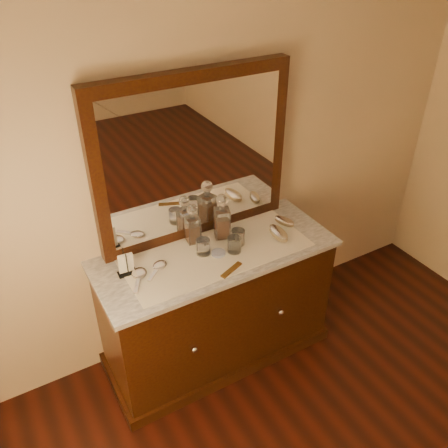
{
  "coord_description": "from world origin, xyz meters",
  "views": [
    {
      "loc": [
        -1.05,
        0.02,
        2.51
      ],
      "look_at": [
        0.0,
        1.85,
        1.1
      ],
      "focal_mm": 37.43,
      "sensor_mm": 36.0,
      "label": 1
    }
  ],
  "objects": [
    {
      "name": "knob_right",
      "position": [
        0.3,
        1.67,
        0.45
      ],
      "size": [
        0.04,
        0.04,
        0.04
      ],
      "primitive_type": "sphere",
      "color": "silver",
      "rests_on": "dresser_cabinet"
    },
    {
      "name": "knob_left",
      "position": [
        -0.3,
        1.67,
        0.45
      ],
      "size": [
        0.04,
        0.04,
        0.04
      ],
      "primitive_type": "sphere",
      "color": "silver",
      "rests_on": "dresser_cabinet"
    },
    {
      "name": "tumblers",
      "position": [
        0.06,
        1.94,
        0.9
      ],
      "size": [
        0.31,
        0.16,
        0.09
      ],
      "color": "white",
      "rests_on": "lace_runner"
    },
    {
      "name": "napkin_rack",
      "position": [
        -0.52,
        2.02,
        0.91
      ],
      "size": [
        0.11,
        0.07,
        0.15
      ],
      "color": "black",
      "rests_on": "marble_top"
    },
    {
      "name": "comb",
      "position": [
        -0.01,
        1.75,
        0.86
      ],
      "size": [
        0.16,
        0.09,
        0.01
      ],
      "primitive_type": "cube",
      "rotation": [
        0.0,
        0.0,
        0.39
      ],
      "color": "brown",
      "rests_on": "lace_runner"
    },
    {
      "name": "dresser_plinth",
      "position": [
        0.0,
        1.96,
        0.04
      ],
      "size": [
        1.46,
        0.59,
        0.08
      ],
      "primitive_type": "cube",
      "color": "black",
      "rests_on": "floor"
    },
    {
      "name": "pin_dish",
      "position": [
        -0.0,
        1.92,
        0.86
      ],
      "size": [
        0.1,
        0.1,
        0.01
      ],
      "primitive_type": "cylinder",
      "rotation": [
        0.0,
        0.0,
        -0.17
      ],
      "color": "silver",
      "rests_on": "lace_runner"
    },
    {
      "name": "lace_runner",
      "position": [
        0.0,
        1.94,
        0.85
      ],
      "size": [
        1.1,
        0.45,
        0.0
      ],
      "primitive_type": "cube",
      "color": "silver",
      "rests_on": "marble_top"
    },
    {
      "name": "mirror_glass",
      "position": [
        0.0,
        2.17,
        1.35
      ],
      "size": [
        1.06,
        0.01,
        0.86
      ],
      "primitive_type": "cube",
      "color": "white",
      "rests_on": "marble_top"
    },
    {
      "name": "mirror_frame",
      "position": [
        0.0,
        2.2,
        1.35
      ],
      "size": [
        1.2,
        0.08,
        1.0
      ],
      "primitive_type": "cube",
      "color": "black",
      "rests_on": "marble_top"
    },
    {
      "name": "hand_mirror_outer",
      "position": [
        -0.48,
        1.96,
        0.86
      ],
      "size": [
        0.15,
        0.21,
        0.02
      ],
      "color": "silver",
      "rests_on": "lace_runner"
    },
    {
      "name": "hand_mirror_inner",
      "position": [
        -0.35,
        1.97,
        0.86
      ],
      "size": [
        0.17,
        0.16,
        0.02
      ],
      "color": "silver",
      "rests_on": "lace_runner"
    },
    {
      "name": "dresser_cabinet",
      "position": [
        0.0,
        1.96,
        0.41
      ],
      "size": [
        1.4,
        0.55,
        0.82
      ],
      "primitive_type": "cube",
      "color": "black",
      "rests_on": "floor"
    },
    {
      "name": "decanter_left",
      "position": [
        -0.07,
        2.11,
        0.95
      ],
      "size": [
        0.09,
        0.09,
        0.26
      ],
      "color": "brown",
      "rests_on": "lace_runner"
    },
    {
      "name": "brush_far",
      "position": [
        0.52,
        1.99,
        0.87
      ],
      "size": [
        0.11,
        0.15,
        0.04
      ],
      "color": "#8F7A58",
      "rests_on": "lace_runner"
    },
    {
      "name": "brush_near",
      "position": [
        0.4,
        1.89,
        0.88
      ],
      "size": [
        0.09,
        0.18,
        0.05
      ],
      "color": "#8F7A58",
      "rests_on": "lace_runner"
    },
    {
      "name": "marble_top",
      "position": [
        0.0,
        1.96,
        0.83
      ],
      "size": [
        1.44,
        0.59,
        0.03
      ],
      "primitive_type": "cube",
      "color": "white",
      "rests_on": "dresser_cabinet"
    },
    {
      "name": "decanter_right",
      "position": [
        0.11,
        2.07,
        0.97
      ],
      "size": [
        0.11,
        0.11,
        0.29
      ],
      "color": "brown",
      "rests_on": "lace_runner"
    }
  ]
}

